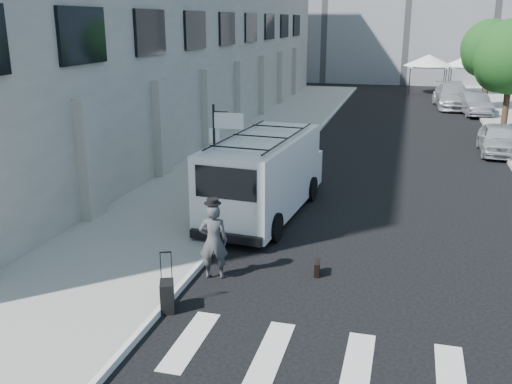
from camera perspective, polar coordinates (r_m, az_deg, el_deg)
The scene contains 15 objects.
ground at distance 13.69m, azimuth 2.01°, elevation -8.87°, with size 120.00×120.00×0.00m, color black.
sidewalk_left at distance 29.47m, azimuth 1.04°, elevation 5.38°, with size 4.50×48.00×0.15m, color gray.
building_left at distance 33.23m, azimuth -10.77°, elevation 16.68°, with size 10.00×44.00×12.00m, color gray.
sign_pole at distance 16.39m, azimuth -3.43°, elevation 5.27°, with size 1.03×0.07×3.50m.
tree_near at distance 32.58m, azimuth 23.99°, elevation 11.99°, with size 3.80×3.83×6.03m.
tree_far at distance 41.49m, azimuth 22.23°, elevation 12.94°, with size 3.80×3.83×6.03m.
tent_left at distance 50.14m, azimuth 16.89°, elevation 12.47°, with size 4.00×4.00×3.20m.
tent_right at distance 50.82m, azimuth 20.56°, elevation 12.18°, with size 4.00×4.00×3.20m.
businessman at distance 13.52m, azimuth -4.27°, elevation -4.93°, with size 0.68×0.45×1.86m, color #404043.
briefcase at distance 14.01m, azimuth 6.13°, elevation -7.56°, with size 0.12×0.44×0.34m, color black.
suitcase at distance 12.39m, azimuth -8.88°, elevation -10.25°, with size 0.44×0.53×1.27m.
cargo_van at distance 17.89m, azimuth 0.88°, elevation 1.75°, with size 2.75×6.76×2.47m.
parked_car_a at distance 28.49m, azimuth 23.07°, elevation 4.89°, with size 1.63×4.05×1.38m, color #AEB1B6.
parked_car_b at distance 39.82m, azimuth 21.01°, elevation 8.20°, with size 1.50×4.30×1.42m, color #55575C.
parked_car_c at distance 42.54m, azimuth 19.08°, elevation 9.05°, with size 2.32×5.71×1.66m, color #A5A6AD.
Camera 1 is at (2.75, -12.02, 5.94)m, focal length 40.00 mm.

